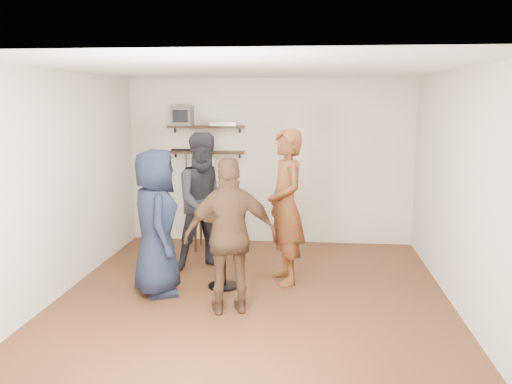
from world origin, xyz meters
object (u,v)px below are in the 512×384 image
person_plaid (286,207)px  person_dark (206,202)px  side_table (211,217)px  person_navy (156,223)px  drinks_table (223,242)px  crt_monitor (182,116)px  dvd_deck (224,124)px  radio (204,148)px  person_brown (231,236)px

person_plaid → person_dark: 1.17m
side_table → person_navy: bearing=-98.0°
side_table → drinks_table: size_ratio=0.68×
crt_monitor → drinks_table: size_ratio=0.36×
dvd_deck → person_dark: bearing=-90.9°
dvd_deck → radio: size_ratio=1.82×
drinks_table → dvd_deck: bearing=98.5°
dvd_deck → radio: (-0.31, 0.00, -0.38)m
person_dark → person_navy: size_ratio=1.08×
radio → person_brown: (0.84, -2.89, -0.67)m
side_table → dvd_deck: bearing=72.0°
drinks_table → person_brown: person_brown is taller
drinks_table → person_brown: 0.84m
person_dark → person_brown: (0.55, -1.49, -0.08)m
person_dark → person_brown: person_dark is taller
drinks_table → radio: bearing=106.6°
radio → dvd_deck: bearing=0.0°
drinks_table → person_plaid: size_ratio=0.46×
person_navy → person_brown: 1.06m
person_brown → person_plaid: bearing=-132.3°
radio → person_brown: size_ratio=0.13×
crt_monitor → person_dark: crt_monitor is taller
person_navy → side_table: bearing=-29.7°
drinks_table → person_navy: person_navy is taller
side_table → person_plaid: (1.20, -1.40, 0.46)m
radio → person_navy: person_navy is taller
dvd_deck → radio: bearing=180.0°
person_plaid → person_brown: bearing=-47.7°
dvd_deck → person_navy: 2.66m
drinks_table → crt_monitor: bearing=114.6°
dvd_deck → person_navy: (-0.42, -2.41, -1.04)m
person_dark → person_navy: bearing=-136.8°
side_table → person_brown: 2.56m
crt_monitor → radio: (0.34, 0.00, -0.50)m
person_plaid → person_brown: size_ratio=1.14×
dvd_deck → person_navy: size_ratio=0.23×
crt_monitor → dvd_deck: 0.66m
radio → person_plaid: person_plaid is taller
side_table → person_dark: person_dark is taller
person_dark → side_table: bearing=72.0°
crt_monitor → person_navy: crt_monitor is taller
person_dark → person_brown: bearing=-94.9°
crt_monitor → side_table: bearing=-40.7°
dvd_deck → radio: dvd_deck is taller
person_dark → person_navy: person_dark is taller
crt_monitor → side_table: 1.66m
person_dark → dvd_deck: bearing=63.9°
dvd_deck → person_brown: dvd_deck is taller
dvd_deck → person_plaid: size_ratio=0.21×
side_table → person_plaid: bearing=-49.3°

